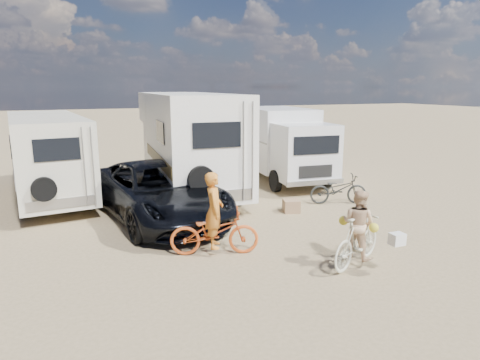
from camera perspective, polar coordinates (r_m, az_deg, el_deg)
name	(u,v)px	position (r m, az deg, el deg)	size (l,w,h in m)	color
ground	(278,256)	(9.74, 5.14, -10.27)	(140.00, 140.00, 0.00)	#9D845D
rv_main	(187,143)	(15.39, -7.15, 4.97)	(2.49, 7.81, 3.54)	silver
rv_left	(48,158)	(15.66, -24.54, 2.75)	(2.13, 6.70, 2.83)	silver
box_truck	(284,145)	(17.18, 5.94, 4.71)	(2.27, 5.69, 2.90)	silver
dark_suv	(158,191)	(12.40, -11.02, -1.49)	(2.70, 5.85, 1.63)	black
bike_man	(214,232)	(9.67, -3.49, -7.05)	(0.70, 2.02, 1.06)	#C54D19
bike_woman	(357,240)	(9.42, 15.60, -7.87)	(0.52, 1.85, 1.11)	beige
rider_man	(214,218)	(9.56, -3.52, -5.12)	(0.64, 0.42, 1.74)	orange
rider_woman	(358,232)	(9.36, 15.67, -6.79)	(0.72, 0.56, 1.49)	#D4AD85
bike_parked	(338,189)	(14.14, 13.17, -1.22)	(0.65, 1.86, 0.98)	black
cooler	(156,223)	(11.43, -11.25, -5.73)	(0.59, 0.43, 0.47)	navy
crate	(291,206)	(13.03, 6.97, -3.50)	(0.48, 0.48, 0.38)	#916E4D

